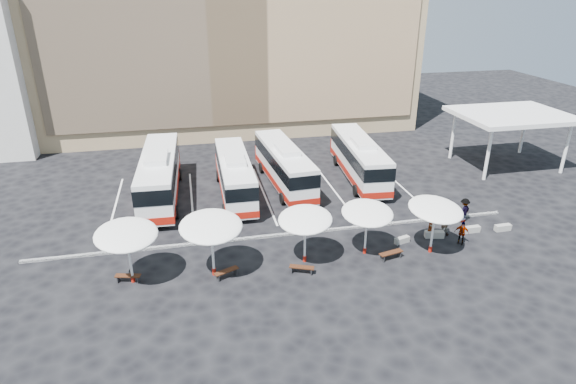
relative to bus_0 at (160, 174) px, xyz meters
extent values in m
plane|color=black|center=(8.38, -9.10, -2.07)|extent=(120.00, 120.00, 0.00)
cube|color=#A2855E|center=(8.38, 22.90, 10.43)|extent=(42.00, 18.00, 25.00)
cube|color=tan|center=(8.38, 13.80, 9.93)|extent=(40.00, 0.30, 20.00)
cube|color=white|center=(32.38, 0.90, 2.93)|extent=(10.00, 8.00, 0.40)
cylinder|color=white|center=(28.38, -2.10, 0.33)|extent=(0.30, 0.30, 4.80)
cylinder|color=white|center=(36.38, -2.10, 0.33)|extent=(0.30, 0.30, 4.80)
cylinder|color=white|center=(28.38, 3.90, 0.33)|extent=(0.30, 0.30, 4.80)
cylinder|color=white|center=(36.38, 3.90, 0.33)|extent=(0.30, 0.30, 4.80)
cube|color=black|center=(8.38, -8.60, -2.00)|extent=(34.00, 0.25, 0.15)
cube|color=white|center=(-3.62, -1.10, -2.07)|extent=(0.15, 12.00, 0.01)
cube|color=white|center=(2.38, -1.10, -2.07)|extent=(0.15, 12.00, 0.01)
cube|color=white|center=(8.38, -1.10, -2.07)|extent=(0.15, 12.00, 0.01)
cube|color=white|center=(14.38, -1.10, -2.07)|extent=(0.15, 12.00, 0.01)
cube|color=white|center=(20.38, -1.10, -2.07)|extent=(0.15, 12.00, 0.01)
cube|color=white|center=(0.00, -0.01, -0.02)|extent=(3.11, 12.73, 3.16)
cube|color=black|center=(0.00, -0.01, 0.61)|extent=(3.17, 12.80, 1.16)
cube|color=#9F150B|center=(0.00, -0.01, -1.18)|extent=(3.17, 12.80, 0.58)
cube|color=#9F150B|center=(0.24, 6.30, -0.81)|extent=(2.70, 0.31, 1.48)
cube|color=white|center=(-0.04, -1.07, 1.77)|extent=(1.80, 3.22, 0.42)
cylinder|color=black|center=(-1.18, 3.72, -1.55)|extent=(0.41, 1.07, 1.05)
cylinder|color=black|center=(1.45, 3.62, -1.55)|extent=(0.41, 1.07, 1.05)
cylinder|color=black|center=(-1.48, -4.18, -1.55)|extent=(0.41, 1.07, 1.05)
cylinder|color=black|center=(1.16, -4.28, -1.55)|extent=(0.41, 1.07, 1.05)
cube|color=white|center=(6.02, -0.79, -0.22)|extent=(2.50, 11.41, 2.84)
cube|color=black|center=(6.02, -0.79, 0.35)|extent=(2.56, 11.46, 1.04)
cube|color=#9F150B|center=(6.02, -0.79, -1.27)|extent=(2.56, 11.46, 0.52)
cube|color=#9F150B|center=(6.09, 4.90, -0.93)|extent=(2.43, 0.22, 1.33)
cube|color=white|center=(6.01, -1.74, 1.39)|extent=(1.55, 2.86, 0.38)
cylinder|color=black|center=(4.87, 2.54, -1.60)|extent=(0.34, 0.95, 0.95)
cylinder|color=black|center=(7.24, 2.51, -1.60)|extent=(0.34, 0.95, 0.95)
cylinder|color=black|center=(4.79, -4.57, -1.60)|extent=(0.34, 0.95, 0.95)
cylinder|color=black|center=(7.16, -4.60, -1.60)|extent=(0.34, 0.95, 0.95)
cube|color=white|center=(10.45, 0.51, -0.18)|extent=(3.26, 11.81, 2.92)
cube|color=black|center=(10.45, 0.51, 0.41)|extent=(3.32, 11.88, 1.07)
cube|color=#9F150B|center=(10.45, 0.51, -1.25)|extent=(3.32, 11.88, 0.53)
cube|color=#9F150B|center=(10.04, 6.33, -0.90)|extent=(2.50, 0.37, 1.36)
cube|color=white|center=(10.52, -0.46, 1.48)|extent=(1.76, 3.02, 0.39)
cylinder|color=black|center=(9.00, 3.82, -1.59)|extent=(0.41, 0.99, 0.97)
cylinder|color=black|center=(11.42, 4.00, -1.59)|extent=(0.41, 0.99, 0.97)
cylinder|color=black|center=(9.52, -3.45, -1.59)|extent=(0.41, 0.99, 0.97)
cylinder|color=black|center=(11.95, -3.28, -1.59)|extent=(0.41, 0.99, 0.97)
cube|color=white|center=(17.37, 0.69, -0.12)|extent=(3.46, 12.15, 3.00)
cube|color=black|center=(17.37, 0.69, 0.47)|extent=(3.52, 12.21, 1.10)
cube|color=#9F150B|center=(17.37, 0.69, -1.22)|extent=(3.52, 12.21, 0.55)
cube|color=#9F150B|center=(17.85, 6.67, -0.87)|extent=(2.56, 0.41, 1.40)
cube|color=white|center=(17.29, -0.30, 1.57)|extent=(1.84, 3.12, 0.40)
cylinder|color=black|center=(16.41, 4.28, -1.57)|extent=(0.43, 1.02, 1.00)
cylinder|color=black|center=(18.90, 4.08, -1.57)|extent=(0.43, 1.02, 1.00)
cylinder|color=black|center=(15.80, -3.19, -1.57)|extent=(0.43, 1.02, 1.00)
cylinder|color=black|center=(18.29, -3.39, -1.57)|extent=(0.43, 1.02, 1.00)
cylinder|color=white|center=(-1.38, -12.32, -0.50)|extent=(0.18, 0.18, 3.14)
cylinder|color=#9F150B|center=(-1.38, -12.32, -1.86)|extent=(0.29, 0.29, 0.42)
ellipsoid|color=white|center=(-1.38, -12.32, 1.13)|extent=(4.49, 4.52, 1.08)
cylinder|color=white|center=(3.39, -12.54, -0.44)|extent=(0.16, 0.16, 3.27)
cylinder|color=#9F150B|center=(3.39, -12.54, -1.85)|extent=(0.26, 0.26, 0.44)
ellipsoid|color=white|center=(3.39, -12.54, 1.25)|extent=(3.99, 4.04, 1.12)
cylinder|color=white|center=(9.14, -12.24, -0.59)|extent=(0.18, 0.18, 2.96)
cylinder|color=#9F150B|center=(9.14, -12.24, -1.87)|extent=(0.29, 0.29, 0.39)
ellipsoid|color=white|center=(9.14, -12.24, 0.94)|extent=(4.47, 4.49, 1.01)
cylinder|color=white|center=(13.24, -12.09, -0.62)|extent=(0.14, 0.14, 2.91)
cylinder|color=#9F150B|center=(13.24, -12.09, -1.88)|extent=(0.23, 0.23, 0.39)
ellipsoid|color=white|center=(13.24, -12.09, 0.88)|extent=(3.52, 3.56, 1.00)
cylinder|color=white|center=(17.54, -12.83, -0.54)|extent=(0.18, 0.18, 3.07)
cylinder|color=#9F150B|center=(17.54, -12.83, -1.87)|extent=(0.29, 0.29, 0.41)
ellipsoid|color=white|center=(17.54, -12.83, 1.05)|extent=(4.45, 4.48, 1.05)
cube|color=black|center=(-1.65, -12.26, -1.64)|extent=(1.55, 0.75, 0.06)
cube|color=black|center=(-2.23, -12.12, -1.87)|extent=(0.15, 0.38, 0.40)
cube|color=black|center=(-1.07, -12.40, -1.87)|extent=(0.15, 0.38, 0.40)
cube|color=black|center=(4.10, -12.99, -1.63)|extent=(1.57, 1.00, 0.06)
cube|color=black|center=(3.54, -13.24, -1.87)|extent=(0.21, 0.38, 0.41)
cube|color=black|center=(4.66, -12.74, -1.87)|extent=(0.21, 0.38, 0.41)
cube|color=black|center=(8.64, -13.52, -1.64)|extent=(1.55, 0.94, 0.06)
cube|color=black|center=(8.08, -13.29, -1.87)|extent=(0.20, 0.38, 0.40)
cube|color=black|center=(9.20, -13.75, -1.87)|extent=(0.20, 0.38, 0.40)
cube|color=black|center=(14.63, -13.12, -1.61)|extent=(1.68, 0.79, 0.06)
cube|color=black|center=(14.00, -13.27, -1.86)|extent=(0.16, 0.42, 0.43)
cube|color=black|center=(15.26, -12.98, -1.86)|extent=(0.16, 0.42, 0.43)
cube|color=gray|center=(16.23, -11.30, -1.87)|extent=(1.15, 0.64, 0.41)
cube|color=gray|center=(18.75, -11.08, -1.83)|extent=(1.36, 0.70, 0.49)
cube|color=gray|center=(21.75, -10.92, -1.85)|extent=(1.18, 0.41, 0.44)
cube|color=gray|center=(24.06, -11.16, -1.85)|extent=(1.19, 0.42, 0.44)
imported|color=black|center=(18.54, -10.92, -1.30)|extent=(0.61, 0.44, 1.53)
imported|color=black|center=(19.57, -10.83, -1.21)|extent=(1.05, 0.98, 1.73)
imported|color=black|center=(20.09, -12.23, -1.25)|extent=(1.01, 0.89, 1.64)
imported|color=black|center=(21.95, -9.33, -1.14)|extent=(1.39, 1.14, 1.87)
camera|label=1|loc=(2.54, -37.80, 14.24)|focal=30.00mm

